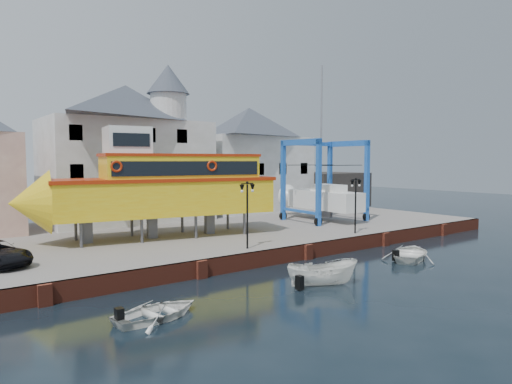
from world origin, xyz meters
TOP-DOWN VIEW (x-y plane):
  - ground at (0.00, 0.00)m, footprint 140.00×140.00m
  - hardstanding at (0.00, 11.00)m, footprint 44.00×22.00m
  - quay_wall at (-0.00, 0.10)m, footprint 44.00×0.47m
  - building_white_main at (-4.87, 18.39)m, footprint 14.00×8.30m
  - building_white_right at (9.00, 19.00)m, footprint 12.00×8.00m
  - shed_dark at (19.00, 17.00)m, footprint 8.00×7.00m
  - lamp_post_left at (-4.00, 1.20)m, footprint 1.12×0.32m
  - lamp_post_right at (6.00, 1.20)m, footprint 1.12×0.32m
  - tour_boat at (-7.11, 8.34)m, footprint 18.20×7.02m
  - travel_lift at (9.50, 8.72)m, footprint 6.76×9.39m
  - motorboat_a at (-3.63, -4.98)m, footprint 4.03×3.00m
  - motorboat_b at (5.70, -3.86)m, footprint 5.59×5.01m
  - motorboat_d at (-12.64, -4.51)m, footprint 4.07×3.15m

SIDE VIEW (x-z plane):
  - ground at x=0.00m, z-range 0.00..0.00m
  - motorboat_a at x=-3.63m, z-range -0.73..0.73m
  - motorboat_b at x=5.70m, z-range -0.48..0.48m
  - motorboat_d at x=-12.64m, z-range -0.39..0.39m
  - hardstanding at x=0.00m, z-range 0.00..1.00m
  - quay_wall at x=0.00m, z-range 0.00..1.00m
  - shed_dark at x=19.00m, z-range 1.00..5.00m
  - travel_lift at x=9.50m, z-range -3.69..10.37m
  - lamp_post_left at x=-4.00m, z-range 2.07..6.27m
  - lamp_post_right at x=6.00m, z-range 2.07..6.27m
  - tour_boat at x=-7.11m, z-range 0.78..8.51m
  - building_white_right at x=9.00m, z-range 1.00..12.20m
  - building_white_main at x=-4.87m, z-range 0.34..14.34m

